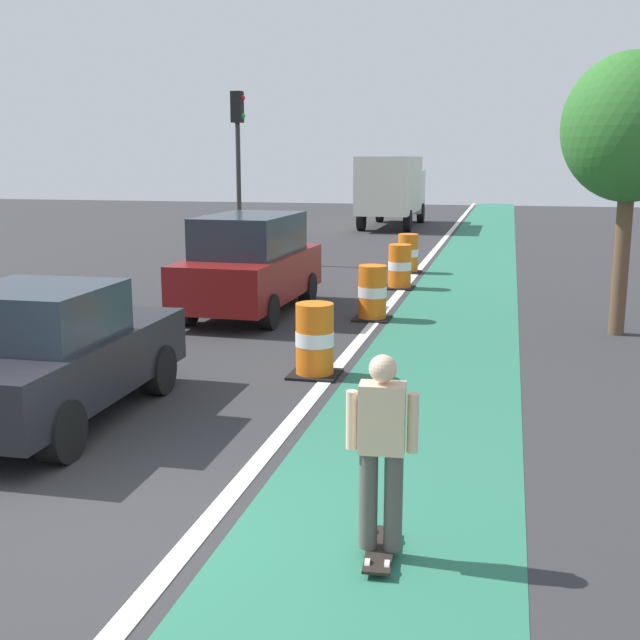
% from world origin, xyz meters
% --- Properties ---
extents(ground_plane, '(100.00, 100.00, 0.00)m').
position_xyz_m(ground_plane, '(0.00, 0.00, 0.00)').
color(ground_plane, '#2D2D30').
extents(bike_lane_strip, '(2.50, 80.00, 0.01)m').
position_xyz_m(bike_lane_strip, '(2.40, 12.00, 0.00)').
color(bike_lane_strip, '#286B51').
rests_on(bike_lane_strip, ground).
extents(lane_divider_stripe, '(0.20, 80.00, 0.01)m').
position_xyz_m(lane_divider_stripe, '(0.90, 12.00, 0.01)').
color(lane_divider_stripe, silver).
rests_on(lane_divider_stripe, ground).
extents(skateboarder_on_lane, '(0.57, 0.81, 1.69)m').
position_xyz_m(skateboarder_on_lane, '(2.49, 0.07, 0.91)').
color(skateboarder_on_lane, black).
rests_on(skateboarder_on_lane, ground).
extents(parked_sedan_nearest, '(1.98, 4.14, 1.70)m').
position_xyz_m(parked_sedan_nearest, '(-1.98, 2.53, 0.83)').
color(parked_sedan_nearest, black).
rests_on(parked_sedan_nearest, ground).
extents(parked_suv_second, '(1.98, 4.63, 2.04)m').
position_xyz_m(parked_suv_second, '(-1.76, 9.68, 1.04)').
color(parked_suv_second, maroon).
rests_on(parked_suv_second, ground).
extents(traffic_barrel_front, '(0.73, 0.73, 1.09)m').
position_xyz_m(traffic_barrel_front, '(0.67, 5.28, 0.53)').
color(traffic_barrel_front, orange).
rests_on(traffic_barrel_front, ground).
extents(traffic_barrel_mid, '(0.73, 0.73, 1.09)m').
position_xyz_m(traffic_barrel_mid, '(0.80, 9.61, 0.53)').
color(traffic_barrel_mid, orange).
rests_on(traffic_barrel_mid, ground).
extents(traffic_barrel_back, '(0.73, 0.73, 1.09)m').
position_xyz_m(traffic_barrel_back, '(0.80, 13.61, 0.53)').
color(traffic_barrel_back, orange).
rests_on(traffic_barrel_back, ground).
extents(traffic_barrel_far, '(0.73, 0.73, 1.09)m').
position_xyz_m(traffic_barrel_far, '(0.66, 16.38, 0.53)').
color(traffic_barrel_far, orange).
rests_on(traffic_barrel_far, ground).
extents(delivery_truck_down_block, '(2.38, 7.61, 3.23)m').
position_xyz_m(delivery_truck_down_block, '(-1.96, 31.28, 1.85)').
color(delivery_truck_down_block, silver).
rests_on(delivery_truck_down_block, ground).
extents(traffic_light_corner, '(0.41, 0.32, 5.10)m').
position_xyz_m(traffic_light_corner, '(-4.59, 17.24, 3.50)').
color(traffic_light_corner, '#2D2D2D').
rests_on(traffic_light_corner, ground).
extents(pedestrian_crossing, '(0.34, 0.20, 1.61)m').
position_xyz_m(pedestrian_crossing, '(-4.84, 15.04, 0.86)').
color(pedestrian_crossing, '#33333D').
rests_on(pedestrian_crossing, ground).
extents(street_tree_sidewalk, '(2.40, 2.40, 5.00)m').
position_xyz_m(street_tree_sidewalk, '(5.38, 9.31, 3.67)').
color(street_tree_sidewalk, brown).
rests_on(street_tree_sidewalk, ground).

